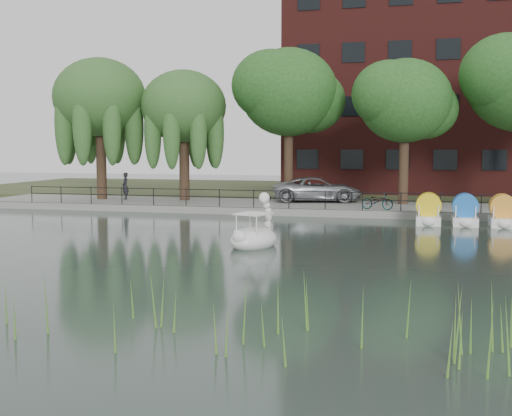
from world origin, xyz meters
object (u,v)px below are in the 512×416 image
at_px(swan_boat, 254,235).
at_px(minivan, 317,188).
at_px(bicycle, 377,200).
at_px(pedestrian, 125,184).

bearing_deg(swan_boat, minivan, 106.56).
bearing_deg(swan_boat, bicycle, 88.11).
height_order(bicycle, swan_boat, swan_boat).
xyz_separation_m(bicycle, pedestrian, (-16.07, 2.59, 0.49)).
xyz_separation_m(minivan, swan_boat, (0.03, -15.54, -0.83)).
relative_size(minivan, swan_boat, 2.31).
xyz_separation_m(minivan, pedestrian, (-12.19, -1.33, 0.12)).
distance_m(pedestrian, swan_boat, 18.77).
height_order(minivan, swan_boat, minivan).
bearing_deg(bicycle, minivan, 57.08).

